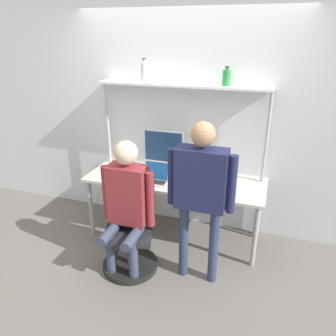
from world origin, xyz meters
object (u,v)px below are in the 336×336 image
object	(u,v)px
person_standing	(201,185)
bottle_clear	(144,72)
laptop	(155,176)
person_seated	(126,199)
cell_phone	(176,184)
bottle_green	(227,78)
office_chair	(130,243)
monitor	(164,150)

from	to	relation	value
person_standing	bottle_clear	world-z (taller)	bottle_clear
laptop	person_seated	bearing A→B (deg)	-95.71
cell_phone	person_seated	bearing A→B (deg)	-117.88
person_seated	bottle_clear	bearing A→B (deg)	100.74
cell_phone	person_standing	distance (m)	0.68
person_seated	cell_phone	bearing A→B (deg)	62.12
laptop	bottle_green	distance (m)	1.27
cell_phone	bottle_green	distance (m)	1.22
office_chair	person_standing	xyz separation A→B (m)	(0.70, 0.05, 0.74)
monitor	bottle_green	bearing A→B (deg)	2.81
cell_phone	office_chair	world-z (taller)	office_chair
person_seated	bottle_green	xyz separation A→B (m)	(0.72, 0.97, 1.03)
bottle_clear	monitor	bearing A→B (deg)	-8.14
office_chair	person_seated	world-z (taller)	person_seated
office_chair	person_seated	size ratio (longest dim) A/B	0.66
bottle_green	bottle_clear	bearing A→B (deg)	-180.00
cell_phone	bottle_clear	world-z (taller)	bottle_clear
office_chair	person_standing	size ratio (longest dim) A/B	0.57
cell_phone	person_seated	size ratio (longest dim) A/B	0.11
cell_phone	office_chair	xyz separation A→B (m)	(-0.32, -0.54, -0.46)
monitor	office_chair	xyz separation A→B (m)	(-0.06, -0.89, -0.71)
monitor	laptop	world-z (taller)	monitor
cell_phone	office_chair	size ratio (longest dim) A/B	0.17
person_seated	bottle_clear	world-z (taller)	bottle_clear
office_chair	bottle_green	bearing A→B (deg)	51.53
laptop	cell_phone	bearing A→B (deg)	-6.87
laptop	cell_phone	size ratio (longest dim) A/B	2.03
cell_phone	bottle_clear	distance (m)	1.27
monitor	person_seated	world-z (taller)	person_seated
office_chair	person_standing	distance (m)	1.02
monitor	office_chair	size ratio (longest dim) A/B	0.54
bottle_clear	cell_phone	bearing A→B (deg)	-37.54
person_standing	bottle_green	size ratio (longest dim) A/B	8.12
cell_phone	bottle_clear	xyz separation A→B (m)	(-0.49, 0.38, 1.11)
monitor	person_seated	bearing A→B (deg)	-92.90
bottle_green	cell_phone	bearing A→B (deg)	-137.13
cell_phone	bottle_green	world-z (taller)	bottle_green
person_seated	person_standing	bearing A→B (deg)	7.55
laptop	person_seated	world-z (taller)	person_seated
monitor	cell_phone	bearing A→B (deg)	-52.78
office_chair	cell_phone	bearing A→B (deg)	59.18
laptop	bottle_clear	xyz separation A→B (m)	(-0.24, 0.35, 1.06)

